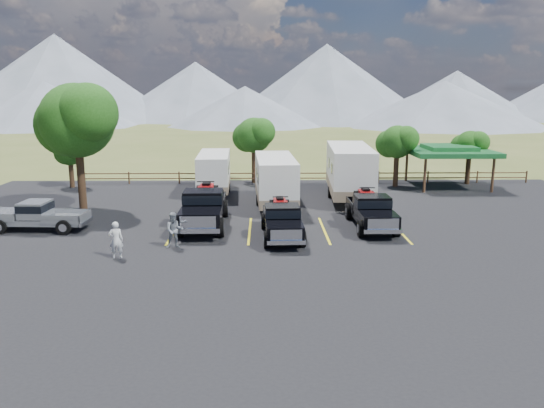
{
  "coord_description": "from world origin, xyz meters",
  "views": [
    {
      "loc": [
        -1.24,
        -23.42,
        7.47
      ],
      "look_at": [
        -0.81,
        3.51,
        1.6
      ],
      "focal_mm": 35.0,
      "sensor_mm": 36.0,
      "label": 1
    }
  ],
  "objects_px": {
    "rig_left": "(204,206)",
    "person_b": "(174,230)",
    "pavilion": "(449,151)",
    "rig_right": "(371,210)",
    "trailer_left": "(214,172)",
    "tree_big_nw": "(76,121)",
    "trailer_center": "(275,181)",
    "pickup_silver": "(38,215)",
    "person_a": "(116,240)",
    "trailer_right": "(349,172)",
    "rig_center": "(282,219)"
  },
  "relations": [
    {
      "from": "pavilion",
      "to": "trailer_center",
      "type": "height_order",
      "value": "pavilion"
    },
    {
      "from": "pavilion",
      "to": "pickup_silver",
      "type": "bearing_deg",
      "value": -154.11
    },
    {
      "from": "trailer_center",
      "to": "trailer_right",
      "type": "xyz_separation_m",
      "value": [
        5.11,
        2.24,
        0.23
      ]
    },
    {
      "from": "person_a",
      "to": "rig_right",
      "type": "bearing_deg",
      "value": -166.13
    },
    {
      "from": "pavilion",
      "to": "person_a",
      "type": "bearing_deg",
      "value": -139.8
    },
    {
      "from": "tree_big_nw",
      "to": "pavilion",
      "type": "xyz_separation_m",
      "value": [
        25.55,
        7.97,
        -2.81
      ]
    },
    {
      "from": "person_a",
      "to": "person_b",
      "type": "bearing_deg",
      "value": -156.22
    },
    {
      "from": "tree_big_nw",
      "to": "rig_center",
      "type": "bearing_deg",
      "value": -26.95
    },
    {
      "from": "trailer_right",
      "to": "person_b",
      "type": "xyz_separation_m",
      "value": [
        -10.11,
        -11.4,
        -1.02
      ]
    },
    {
      "from": "rig_right",
      "to": "pickup_silver",
      "type": "xyz_separation_m",
      "value": [
        -17.9,
        -0.47,
        -0.13
      ]
    },
    {
      "from": "rig_center",
      "to": "trailer_center",
      "type": "xyz_separation_m",
      "value": [
        -0.17,
        7.26,
        0.75
      ]
    },
    {
      "from": "rig_right",
      "to": "rig_center",
      "type": "bearing_deg",
      "value": -159.31
    },
    {
      "from": "tree_big_nw",
      "to": "person_a",
      "type": "xyz_separation_m",
      "value": [
        4.71,
        -9.63,
        -4.71
      ]
    },
    {
      "from": "pavilion",
      "to": "rig_left",
      "type": "xyz_separation_m",
      "value": [
        -17.54,
        -11.89,
        -1.65
      ]
    },
    {
      "from": "rig_right",
      "to": "person_b",
      "type": "distance_m",
      "value": 10.8
    },
    {
      "from": "pickup_silver",
      "to": "person_a",
      "type": "bearing_deg",
      "value": 51.02
    },
    {
      "from": "tree_big_nw",
      "to": "trailer_center",
      "type": "bearing_deg",
      "value": 4.96
    },
    {
      "from": "tree_big_nw",
      "to": "person_b",
      "type": "height_order",
      "value": "tree_big_nw"
    },
    {
      "from": "tree_big_nw",
      "to": "rig_right",
      "type": "relative_size",
      "value": 1.31
    },
    {
      "from": "tree_big_nw",
      "to": "person_b",
      "type": "relative_size",
      "value": 4.53
    },
    {
      "from": "person_b",
      "to": "person_a",
      "type": "bearing_deg",
      "value": -157.07
    },
    {
      "from": "tree_big_nw",
      "to": "trailer_center",
      "type": "relative_size",
      "value": 0.86
    },
    {
      "from": "rig_left",
      "to": "person_b",
      "type": "distance_m",
      "value": 4.31
    },
    {
      "from": "pickup_silver",
      "to": "rig_right",
      "type": "bearing_deg",
      "value": 94.24
    },
    {
      "from": "rig_left",
      "to": "pickup_silver",
      "type": "relative_size",
      "value": 1.28
    },
    {
      "from": "person_b",
      "to": "rig_right",
      "type": "bearing_deg",
      "value": 10.48
    },
    {
      "from": "trailer_right",
      "to": "rig_center",
      "type": "bearing_deg",
      "value": -113.92
    },
    {
      "from": "person_a",
      "to": "person_b",
      "type": "xyz_separation_m",
      "value": [
        2.34,
        1.52,
        0.02
      ]
    },
    {
      "from": "trailer_center",
      "to": "pickup_silver",
      "type": "height_order",
      "value": "trailer_center"
    },
    {
      "from": "pickup_silver",
      "to": "person_a",
      "type": "distance_m",
      "value": 7.29
    },
    {
      "from": "rig_right",
      "to": "pickup_silver",
      "type": "height_order",
      "value": "rig_right"
    },
    {
      "from": "trailer_right",
      "to": "pickup_silver",
      "type": "bearing_deg",
      "value": -152.2
    },
    {
      "from": "trailer_left",
      "to": "tree_big_nw",
      "type": "bearing_deg",
      "value": -146.96
    },
    {
      "from": "person_a",
      "to": "person_b",
      "type": "height_order",
      "value": "person_b"
    },
    {
      "from": "trailer_center",
      "to": "trailer_left",
      "type": "bearing_deg",
      "value": 131.77
    },
    {
      "from": "pickup_silver",
      "to": "trailer_right",
      "type": "bearing_deg",
      "value": 117.0
    },
    {
      "from": "rig_left",
      "to": "person_a",
      "type": "xyz_separation_m",
      "value": [
        -3.3,
        -5.72,
        -0.25
      ]
    },
    {
      "from": "tree_big_nw",
      "to": "person_b",
      "type": "bearing_deg",
      "value": -48.99
    },
    {
      "from": "rig_right",
      "to": "trailer_left",
      "type": "bearing_deg",
      "value": 133.56
    },
    {
      "from": "pavilion",
      "to": "person_b",
      "type": "bearing_deg",
      "value": -138.98
    },
    {
      "from": "rig_left",
      "to": "rig_center",
      "type": "distance_m",
      "value": 4.81
    },
    {
      "from": "pavilion",
      "to": "person_b",
      "type": "xyz_separation_m",
      "value": [
        -18.49,
        -16.08,
        -1.88
      ]
    },
    {
      "from": "rig_left",
      "to": "trailer_right",
      "type": "bearing_deg",
      "value": 37.04
    },
    {
      "from": "trailer_right",
      "to": "trailer_left",
      "type": "bearing_deg",
      "value": 170.5
    },
    {
      "from": "pickup_silver",
      "to": "pavilion",
      "type": "bearing_deg",
      "value": 118.62
    },
    {
      "from": "tree_big_nw",
      "to": "pavilion",
      "type": "height_order",
      "value": "tree_big_nw"
    },
    {
      "from": "trailer_center",
      "to": "person_a",
      "type": "relative_size",
      "value": 5.42
    },
    {
      "from": "trailer_right",
      "to": "person_b",
      "type": "height_order",
      "value": "trailer_right"
    },
    {
      "from": "rig_left",
      "to": "trailer_right",
      "type": "xyz_separation_m",
      "value": [
        9.16,
        7.2,
        0.79
      ]
    },
    {
      "from": "rig_left",
      "to": "trailer_center",
      "type": "height_order",
      "value": "trailer_center"
    }
  ]
}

